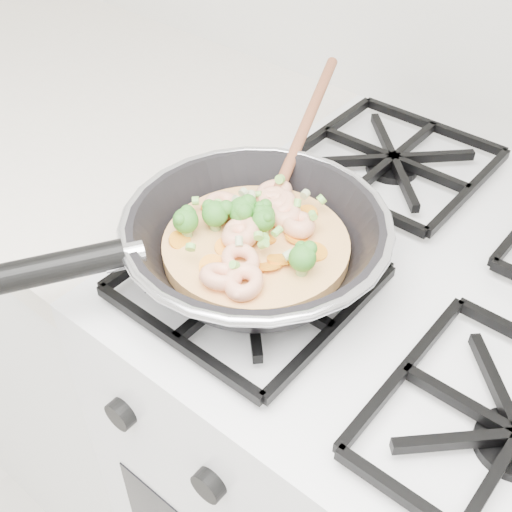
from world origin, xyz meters
The scene contains 3 objects.
stove centered at (0.00, 1.70, 0.46)m, with size 0.60×0.60×0.92m.
counter_left centered at (-0.80, 1.70, 0.45)m, with size 1.00×0.60×0.90m.
skillet centered at (-0.16, 1.57, 0.96)m, with size 0.32×0.58×0.10m.
Camera 1 is at (0.17, 1.17, 1.40)m, focal length 45.58 mm.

